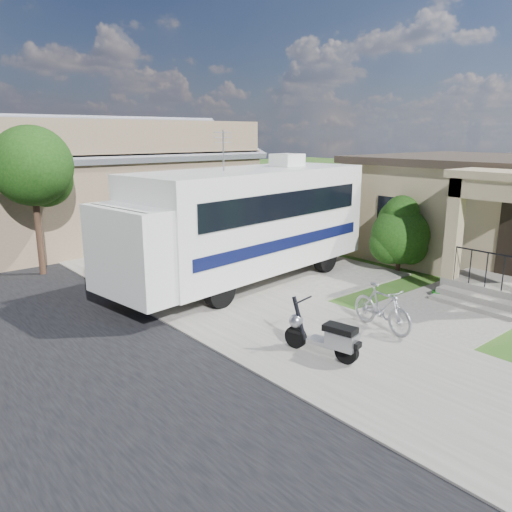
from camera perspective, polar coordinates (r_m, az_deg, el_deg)
ground at (r=11.66m, az=9.92°, el=-8.10°), size 120.00×120.00×0.00m
sidewalk_slab at (r=18.91m, az=-15.97°, el=0.19°), size 4.00×80.00×0.06m
driveway_slab at (r=15.66m, az=0.90°, el=-2.06°), size 7.00×6.00×0.05m
walk_slab at (r=13.50m, az=21.53°, el=-5.70°), size 4.00×3.00×0.05m
house at (r=19.32m, az=24.17°, el=5.08°), size 9.47×7.80×3.54m
warehouse at (r=22.59m, az=-18.17°, el=7.24°), size 12.50×8.40×5.04m
street_tree_a at (r=16.64m, az=-23.91°, el=8.99°), size 2.44×2.40×4.58m
motorhome at (r=14.49m, az=-1.43°, el=4.10°), size 8.76×3.71×4.35m
shrub at (r=16.47m, az=16.10°, el=2.58°), size 2.00×1.91×2.45m
scooter at (r=9.89m, az=8.00°, el=-9.08°), size 0.70×1.65×1.09m
bicycle at (r=11.45m, az=14.20°, el=-6.03°), size 0.70×1.74×1.02m
garden_hose at (r=14.35m, az=20.11°, el=-4.21°), size 0.34×0.34×0.15m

